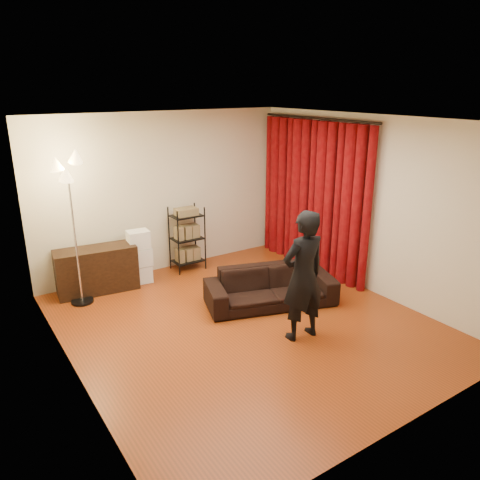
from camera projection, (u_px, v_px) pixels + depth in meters
floor at (246, 323)px, 6.39m from camera, size 5.00×5.00×0.00m
ceiling at (247, 120)px, 5.53m from camera, size 5.00×5.00×0.00m
wall_back at (164, 193)px, 7.94m from camera, size 5.00×0.00×5.00m
wall_front at (411, 301)px, 3.98m from camera, size 5.00×0.00×5.00m
wall_left at (65, 265)px, 4.78m from camera, size 0.00×5.00×5.00m
wall_right at (368, 205)px, 7.14m from camera, size 0.00×5.00×5.00m
curtain_rod at (317, 118)px, 7.59m from camera, size 0.04×2.65×0.04m
curtain at (312, 197)px, 7.99m from camera, size 0.22×2.65×2.55m
sofa at (271, 287)px, 6.86m from camera, size 2.02×1.29×0.55m
person at (303, 276)px, 5.79m from camera, size 0.63×0.43×1.69m
media_cabinet at (97, 270)px, 7.29m from camera, size 1.26×0.60×0.71m
storage_boxes at (140, 257)px, 7.59m from camera, size 0.38×0.31×0.89m
wire_shelf at (187, 238)px, 8.11m from camera, size 0.58×0.47×1.12m
floor_lamp at (75, 233)px, 6.66m from camera, size 0.51×0.51×2.18m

